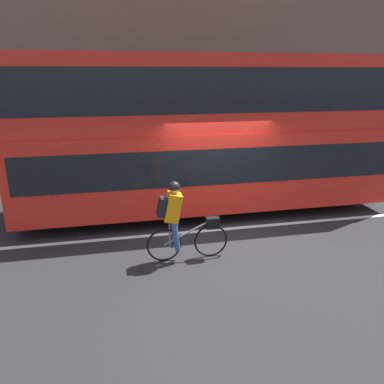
% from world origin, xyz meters
% --- Properties ---
extents(ground_plane, '(80.00, 80.00, 0.00)m').
position_xyz_m(ground_plane, '(0.00, 0.00, 0.00)').
color(ground_plane, '#232326').
extents(road_center_line, '(50.00, 0.14, 0.01)m').
position_xyz_m(road_center_line, '(0.00, 0.24, 0.00)').
color(road_center_line, silver).
rests_on(road_center_line, ground_plane).
extents(sidewalk_curb, '(60.00, 2.17, 0.16)m').
position_xyz_m(sidewalk_curb, '(0.00, 5.78, 0.08)').
color(sidewalk_curb, gray).
rests_on(sidewalk_curb, ground_plane).
extents(building_facade, '(60.00, 0.30, 7.71)m').
position_xyz_m(building_facade, '(0.00, 7.01, 3.86)').
color(building_facade, brown).
rests_on(building_facade, ground_plane).
extents(bus, '(9.31, 2.44, 3.96)m').
position_xyz_m(bus, '(-0.06, 1.64, 2.19)').
color(bus, black).
rests_on(bus, ground_plane).
extents(cyclist_on_bike, '(1.63, 0.32, 1.62)m').
position_xyz_m(cyclist_on_bike, '(-1.21, -1.01, 0.87)').
color(cyclist_on_bike, black).
rests_on(cyclist_on_bike, ground_plane).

